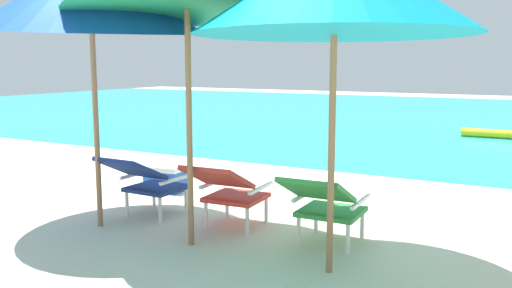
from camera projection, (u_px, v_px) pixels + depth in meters
ground_plane at (361, 162)px, 8.64m from camera, size 40.00×40.00×0.00m
ocean_band at (449, 117)px, 15.64m from camera, size 40.00×18.00×0.01m
swim_buoy at (502, 134)px, 11.26m from camera, size 1.60×0.18×0.18m
lounge_chair_left at (145, 179)px, 5.48m from camera, size 0.56×0.89×0.68m
lounge_chair_center at (228, 189)px, 5.07m from camera, size 0.58×0.90×0.68m
lounge_chair_right at (325, 202)px, 4.58m from camera, size 0.56×0.89×0.68m
cooler_box at (165, 178)px, 6.67m from camera, size 0.50×0.36×0.32m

